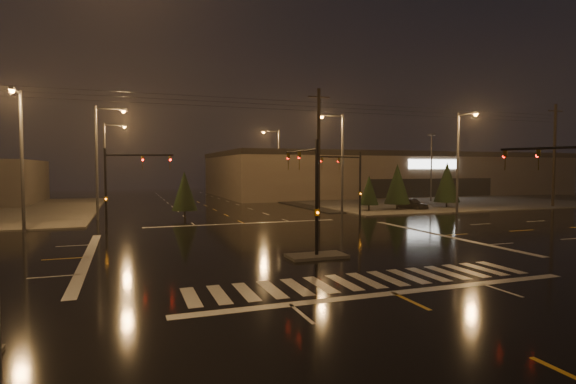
{
  "coord_description": "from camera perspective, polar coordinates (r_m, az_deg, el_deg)",
  "views": [
    {
      "loc": [
        -9.06,
        -24.82,
        4.53
      ],
      "look_at": [
        0.83,
        2.6,
        3.0
      ],
      "focal_mm": 28.0,
      "sensor_mm": 36.0,
      "label": 1
    }
  ],
  "objects": [
    {
      "name": "signal_mast_se",
      "position": [
        24.49,
        32.15,
        0.63
      ],
      "size": [
        1.55,
        3.87,
        6.0
      ],
      "color": "black",
      "rests_on": "ground"
    },
    {
      "name": "conifer_3",
      "position": [
        42.04,
        -13.01,
        0.14
      ],
      "size": [
        2.29,
        2.29,
        4.28
      ],
      "color": "black",
      "rests_on": "ground"
    },
    {
      "name": "conifer_0",
      "position": [
        48.09,
        10.25,
        0.24
      ],
      "size": [
        1.99,
        1.99,
        3.81
      ],
      "color": "black",
      "rests_on": "ground"
    },
    {
      "name": "signal_mast_ne",
      "position": [
        39.58,
        8.14,
        1.9
      ],
      "size": [
        4.84,
        1.86,
        6.0
      ],
      "color": "black",
      "rests_on": "ground"
    },
    {
      "name": "streetlight_3",
      "position": [
        45.58,
        6.57,
        4.58
      ],
      "size": [
        2.77,
        0.32,
        10.0
      ],
      "color": "#38383A",
      "rests_on": "ground"
    },
    {
      "name": "conifer_2",
      "position": [
        54.48,
        19.53,
        1.2
      ],
      "size": [
        2.92,
        2.92,
        5.26
      ],
      "color": "black",
      "rests_on": "ground"
    },
    {
      "name": "streetlight_4",
      "position": [
        64.11,
        -1.42,
        4.14
      ],
      "size": [
        2.77,
        0.32,
        10.0
      ],
      "color": "#38383A",
      "rests_on": "ground"
    },
    {
      "name": "streetlight_0",
      "position": [
        10.13,
        -32.27,
        9.78
      ],
      "size": [
        2.77,
        0.32,
        10.0
      ],
      "color": "#38383A",
      "rests_on": "ground"
    },
    {
      "name": "signal_mast_nw",
      "position": [
        34.96,
        -20.55,
        1.6
      ],
      "size": [
        4.84,
        1.86,
        6.0
      ],
      "color": "black",
      "rests_on": "ground"
    },
    {
      "name": "median_island",
      "position": [
        23.14,
        3.66,
        -8.1
      ],
      "size": [
        3.0,
        1.6,
        0.15
      ],
      "primitive_type": "cube",
      "color": "#43403B",
      "rests_on": "ground"
    },
    {
      "name": "signal_mast_median",
      "position": [
        23.57,
        2.79,
        1.11
      ],
      "size": [
        0.25,
        4.59,
        6.0
      ],
      "color": "black",
      "rests_on": "ground"
    },
    {
      "name": "sidewalk_ne",
      "position": [
        67.46,
        15.61,
        -0.91
      ],
      "size": [
        36.0,
        36.0,
        0.12
      ],
      "primitive_type": "cube",
      "color": "#43403B",
      "rests_on": "ground"
    },
    {
      "name": "streetlight_1",
      "position": [
        42.89,
        -22.73,
        4.47
      ],
      "size": [
        2.77,
        0.32,
        10.0
      ],
      "color": "#38383A",
      "rests_on": "ground"
    },
    {
      "name": "streetlight_5",
      "position": [
        36.69,
        -30.83,
        4.57
      ],
      "size": [
        0.32,
        2.77,
        10.0
      ],
      "color": "#38383A",
      "rests_on": "ground"
    },
    {
      "name": "car_parked",
      "position": [
        51.44,
        15.49,
        -1.44
      ],
      "size": [
        2.21,
        4.0,
        1.29
      ],
      "primitive_type": "imported",
      "rotation": [
        0.0,
        0.0,
        0.19
      ],
      "color": "black",
      "rests_on": "ground"
    },
    {
      "name": "crosswalk",
      "position": [
        18.78,
        9.86,
        -10.98
      ],
      "size": [
        15.0,
        2.6,
        0.01
      ],
      "primitive_type": "cube",
      "color": "beige",
      "rests_on": "ground"
    },
    {
      "name": "streetlight_6",
      "position": [
        47.57,
        21.01,
        4.34
      ],
      "size": [
        0.32,
        2.77,
        10.0
      ],
      "color": "#38383A",
      "rests_on": "ground"
    },
    {
      "name": "conifer_1",
      "position": [
        50.01,
        13.7,
        1.01
      ],
      "size": [
        2.78,
        2.78,
        5.04
      ],
      "color": "black",
      "rests_on": "ground"
    },
    {
      "name": "ground",
      "position": [
        26.81,
        0.22,
        -6.72
      ],
      "size": [
        140.0,
        140.0,
        0.0
      ],
      "primitive_type": "plane",
      "color": "black",
      "rests_on": "ground"
    },
    {
      "name": "stop_bar_near",
      "position": [
        17.13,
        13.25,
        -12.39
      ],
      "size": [
        16.0,
        0.5,
        0.01
      ],
      "primitive_type": "cube",
      "color": "beige",
      "rests_on": "ground"
    },
    {
      "name": "streetlight_2",
      "position": [
        58.87,
        -21.95,
        4.02
      ],
      "size": [
        2.77,
        0.32,
        10.0
      ],
      "color": "#38383A",
      "rests_on": "ground"
    },
    {
      "name": "utility_pole_1",
      "position": [
        42.43,
        3.91,
        5.16
      ],
      "size": [
        2.2,
        0.32,
        12.0
      ],
      "color": "black",
      "rests_on": "ground"
    },
    {
      "name": "retail_building",
      "position": [
        83.4,
        12.07,
        2.46
      ],
      "size": [
        60.2,
        28.3,
        7.2
      ],
      "color": "brown",
      "rests_on": "ground"
    },
    {
      "name": "parking_lot",
      "position": [
        68.93,
        19.96,
        -0.91
      ],
      "size": [
        50.0,
        24.0,
        0.08
      ],
      "primitive_type": "cube",
      "color": "black",
      "rests_on": "ground"
    },
    {
      "name": "stop_bar_far",
      "position": [
        37.22,
        -5.61,
        -3.99
      ],
      "size": [
        16.0,
        0.5,
        0.01
      ],
      "primitive_type": "cube",
      "color": "beige",
      "rests_on": "ground"
    },
    {
      "name": "utility_pole_2",
      "position": [
        61.03,
        30.72,
        4.09
      ],
      "size": [
        2.2,
        0.32,
        12.0
      ],
      "color": "black",
      "rests_on": "ground"
    }
  ]
}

